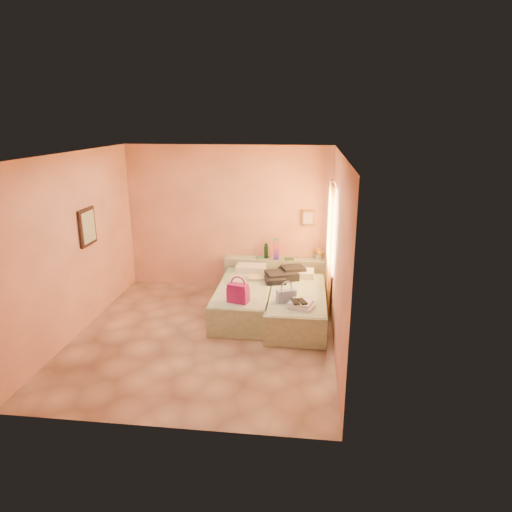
{
  "coord_description": "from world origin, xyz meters",
  "views": [
    {
      "loc": [
        1.57,
        -6.37,
        3.3
      ],
      "look_at": [
        0.71,
        0.85,
        1.07
      ],
      "focal_mm": 32.0,
      "sensor_mm": 36.0,
      "label": 1
    }
  ],
  "objects_px": {
    "headboard_ledge": "(277,274)",
    "towel_stack": "(302,305)",
    "magenta_handbag": "(238,293)",
    "blue_handbag": "(286,296)",
    "green_book": "(289,259)",
    "bed_left": "(245,300)",
    "flower_vase": "(319,253)",
    "bed_right": "(297,306)",
    "water_bottle": "(266,251)"
  },
  "relations": [
    {
      "from": "headboard_ledge",
      "to": "towel_stack",
      "type": "xyz_separation_m",
      "value": [
        0.53,
        -2.02,
        0.23
      ]
    },
    {
      "from": "magenta_handbag",
      "to": "blue_handbag",
      "type": "height_order",
      "value": "magenta_handbag"
    },
    {
      "from": "headboard_ledge",
      "to": "blue_handbag",
      "type": "relative_size",
      "value": 6.74
    },
    {
      "from": "green_book",
      "to": "headboard_ledge",
      "type": "bearing_deg",
      "value": 156.02
    },
    {
      "from": "bed_left",
      "to": "green_book",
      "type": "xyz_separation_m",
      "value": [
        0.7,
        1.14,
        0.41
      ]
    },
    {
      "from": "headboard_ledge",
      "to": "flower_vase",
      "type": "relative_size",
      "value": 7.42
    },
    {
      "from": "headboard_ledge",
      "to": "blue_handbag",
      "type": "distance_m",
      "value": 1.84
    },
    {
      "from": "bed_right",
      "to": "towel_stack",
      "type": "distance_m",
      "value": 0.71
    },
    {
      "from": "headboard_ledge",
      "to": "magenta_handbag",
      "type": "bearing_deg",
      "value": -103.91
    },
    {
      "from": "headboard_ledge",
      "to": "flower_vase",
      "type": "xyz_separation_m",
      "value": [
        0.81,
        0.03,
        0.46
      ]
    },
    {
      "from": "bed_left",
      "to": "flower_vase",
      "type": "bearing_deg",
      "value": 43.63
    },
    {
      "from": "headboard_ledge",
      "to": "flower_vase",
      "type": "height_order",
      "value": "flower_vase"
    },
    {
      "from": "flower_vase",
      "to": "magenta_handbag",
      "type": "relative_size",
      "value": 0.85
    },
    {
      "from": "blue_handbag",
      "to": "green_book",
      "type": "bearing_deg",
      "value": 68.0
    },
    {
      "from": "headboard_ledge",
      "to": "flower_vase",
      "type": "bearing_deg",
      "value": 1.93
    },
    {
      "from": "flower_vase",
      "to": "bed_right",
      "type": "bearing_deg",
      "value": -104.62
    },
    {
      "from": "headboard_ledge",
      "to": "bed_right",
      "type": "height_order",
      "value": "headboard_ledge"
    },
    {
      "from": "blue_handbag",
      "to": "towel_stack",
      "type": "bearing_deg",
      "value": -65.01
    },
    {
      "from": "water_bottle",
      "to": "green_book",
      "type": "height_order",
      "value": "water_bottle"
    },
    {
      "from": "water_bottle",
      "to": "towel_stack",
      "type": "distance_m",
      "value": 2.16
    },
    {
      "from": "bed_left",
      "to": "green_book",
      "type": "distance_m",
      "value": 1.4
    },
    {
      "from": "green_book",
      "to": "towel_stack",
      "type": "distance_m",
      "value": 1.99
    },
    {
      "from": "water_bottle",
      "to": "magenta_handbag",
      "type": "bearing_deg",
      "value": -97.65
    },
    {
      "from": "flower_vase",
      "to": "towel_stack",
      "type": "height_order",
      "value": "flower_vase"
    },
    {
      "from": "bed_left",
      "to": "bed_right",
      "type": "bearing_deg",
      "value": -12.07
    },
    {
      "from": "green_book",
      "to": "flower_vase",
      "type": "xyz_separation_m",
      "value": [
        0.57,
        0.08,
        0.12
      ]
    },
    {
      "from": "headboard_ledge",
      "to": "water_bottle",
      "type": "xyz_separation_m",
      "value": [
        -0.21,
        0.0,
        0.47
      ]
    },
    {
      "from": "bed_left",
      "to": "green_book",
      "type": "bearing_deg",
      "value": 58.25
    },
    {
      "from": "green_book",
      "to": "flower_vase",
      "type": "bearing_deg",
      "value": -5.21
    },
    {
      "from": "bed_right",
      "to": "blue_handbag",
      "type": "xyz_separation_m",
      "value": [
        -0.16,
        -0.42,
        0.35
      ]
    },
    {
      "from": "headboard_ledge",
      "to": "bed_right",
      "type": "xyz_separation_m",
      "value": [
        0.44,
        -1.38,
        -0.08
      ]
    },
    {
      "from": "magenta_handbag",
      "to": "bed_right",
      "type": "bearing_deg",
      "value": 45.72
    },
    {
      "from": "bed_left",
      "to": "bed_right",
      "type": "height_order",
      "value": "same"
    },
    {
      "from": "bed_right",
      "to": "flower_vase",
      "type": "distance_m",
      "value": 1.55
    },
    {
      "from": "bed_right",
      "to": "flower_vase",
      "type": "bearing_deg",
      "value": 75.21
    },
    {
      "from": "bed_right",
      "to": "magenta_handbag",
      "type": "distance_m",
      "value": 1.12
    },
    {
      "from": "headboard_ledge",
      "to": "bed_right",
      "type": "bearing_deg",
      "value": -72.24
    },
    {
      "from": "headboard_ledge",
      "to": "bed_left",
      "type": "bearing_deg",
      "value": -111.13
    },
    {
      "from": "headboard_ledge",
      "to": "magenta_handbag",
      "type": "xyz_separation_m",
      "value": [
        -0.47,
        -1.89,
        0.33
      ]
    },
    {
      "from": "water_bottle",
      "to": "blue_handbag",
      "type": "distance_m",
      "value": 1.87
    },
    {
      "from": "bed_left",
      "to": "magenta_handbag",
      "type": "height_order",
      "value": "magenta_handbag"
    },
    {
      "from": "flower_vase",
      "to": "blue_handbag",
      "type": "bearing_deg",
      "value": -106.1
    },
    {
      "from": "bed_left",
      "to": "blue_handbag",
      "type": "xyz_separation_m",
      "value": [
        0.74,
        -0.61,
        0.35
      ]
    },
    {
      "from": "bed_right",
      "to": "towel_stack",
      "type": "relative_size",
      "value": 5.71
    },
    {
      "from": "water_bottle",
      "to": "towel_stack",
      "type": "xyz_separation_m",
      "value": [
        0.75,
        -2.02,
        -0.24
      ]
    },
    {
      "from": "green_book",
      "to": "blue_handbag",
      "type": "relative_size",
      "value": 0.55
    },
    {
      "from": "water_bottle",
      "to": "towel_stack",
      "type": "height_order",
      "value": "water_bottle"
    },
    {
      "from": "flower_vase",
      "to": "magenta_handbag",
      "type": "bearing_deg",
      "value": -123.61
    },
    {
      "from": "bed_left",
      "to": "blue_handbag",
      "type": "relative_size",
      "value": 6.58
    },
    {
      "from": "bed_left",
      "to": "water_bottle",
      "type": "height_order",
      "value": "water_bottle"
    }
  ]
}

